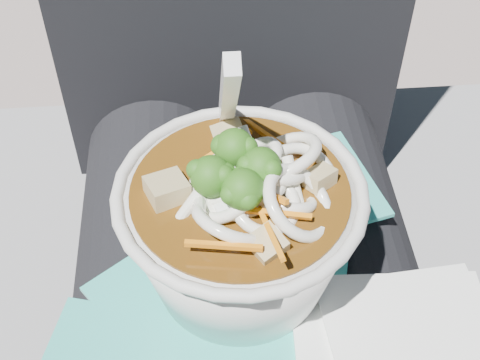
{
  "coord_description": "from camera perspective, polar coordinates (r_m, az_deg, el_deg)",
  "views": [
    {
      "loc": [
        -0.03,
        -0.3,
        1.0
      ],
      "look_at": [
        -0.01,
        0.0,
        0.68
      ],
      "focal_mm": 50.0,
      "sensor_mm": 36.0,
      "label": 1
    }
  ],
  "objects": [
    {
      "name": "lap",
      "position": [
        0.59,
        1.05,
        -12.8
      ],
      "size": [
        0.31,
        0.48,
        0.14
      ],
      "color": "black",
      "rests_on": "stone_ledge"
    },
    {
      "name": "napkins",
      "position": [
        0.49,
        13.95,
        -14.32
      ],
      "size": [
        0.15,
        0.15,
        0.01
      ],
      "color": "white",
      "rests_on": "plastic_bag"
    },
    {
      "name": "plastic_bag",
      "position": [
        0.52,
        -0.41,
        -10.06
      ],
      "size": [
        0.3,
        0.32,
        0.01
      ],
      "color": "teal",
      "rests_on": "lap"
    },
    {
      "name": "person_body",
      "position": [
        0.62,
        0.31,
        -3.81
      ],
      "size": [
        0.34,
        0.94,
        0.97
      ],
      "color": "black",
      "rests_on": "ground"
    },
    {
      "name": "udon_bowl",
      "position": [
        0.47,
        0.08,
        -3.68
      ],
      "size": [
        0.2,
        0.2,
        0.21
      ],
      "color": "silver",
      "rests_on": "plastic_bag"
    },
    {
      "name": "stone_ledge",
      "position": [
        0.91,
        -0.07,
        -13.63
      ],
      "size": [
        1.0,
        0.5,
        0.42
      ],
      "primitive_type": "cube",
      "rotation": [
        0.0,
        0.0,
        0.0
      ],
      "color": "slate",
      "rests_on": "ground"
    }
  ]
}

